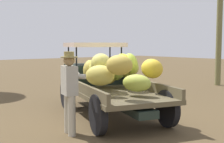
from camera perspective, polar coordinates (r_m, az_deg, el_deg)
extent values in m
plane|color=brown|center=(7.69, -1.02, -8.39)|extent=(60.00, 60.00, 0.00)
cube|color=black|center=(7.55, -0.28, -5.10)|extent=(3.95, 1.60, 0.16)
cylinder|color=black|center=(8.69, -8.74, -4.14)|extent=(0.82, 0.37, 0.82)
cylinder|color=black|center=(9.18, 1.06, -3.59)|extent=(0.82, 0.37, 0.82)
cylinder|color=black|center=(6.05, -2.69, -8.15)|extent=(0.82, 0.37, 0.82)
cylinder|color=black|center=(6.73, 10.40, -6.87)|extent=(0.82, 0.37, 0.82)
cube|color=brown|center=(7.11, 1.05, -4.26)|extent=(3.37, 2.53, 0.10)
cube|color=brown|center=(6.82, -5.17, -3.32)|extent=(2.89, 0.96, 0.22)
cube|color=brown|center=(7.43, 6.76, -2.64)|extent=(2.89, 0.96, 0.22)
cube|color=black|center=(8.64, -3.31, -0.43)|extent=(1.50, 1.78, 0.55)
cube|color=black|center=(9.50, -5.03, -0.27)|extent=(0.98, 1.22, 0.44)
cylinder|color=black|center=(8.85, -8.21, 3.23)|extent=(0.04, 0.04, 0.55)
cylinder|color=black|center=(9.24, -0.39, 3.36)|extent=(0.04, 0.04, 0.55)
cylinder|color=black|center=(8.00, -6.73, 3.05)|extent=(0.04, 0.04, 0.55)
cylinder|color=black|center=(8.43, 1.79, 3.19)|extent=(0.04, 0.04, 0.55)
cube|color=#C9AE9B|center=(8.60, -3.34, 5.05)|extent=(1.61, 1.81, 0.12)
ellipsoid|color=gold|center=(7.56, -4.19, 0.22)|extent=(0.56, 0.56, 0.52)
ellipsoid|color=yellow|center=(6.88, 7.56, 0.54)|extent=(0.59, 0.54, 0.52)
ellipsoid|color=gold|center=(7.79, 2.71, 0.71)|extent=(0.87, 0.83, 0.63)
ellipsoid|color=yellow|center=(7.29, 1.88, 1.63)|extent=(0.78, 0.74, 0.53)
ellipsoid|color=gold|center=(6.05, 1.38, 1.21)|extent=(0.67, 0.55, 0.42)
ellipsoid|color=gold|center=(7.14, -1.43, 0.26)|extent=(0.72, 0.73, 0.54)
ellipsoid|color=#97B241|center=(7.67, 0.89, 0.00)|extent=(0.78, 0.69, 0.48)
ellipsoid|color=#C2BA53|center=(6.99, -2.13, 1.58)|extent=(0.49, 0.57, 0.54)
ellipsoid|color=#B1BF46|center=(6.48, 4.68, -2.18)|extent=(0.76, 0.62, 0.43)
ellipsoid|color=gold|center=(7.24, -2.66, 0.51)|extent=(0.73, 0.76, 0.50)
ellipsoid|color=#B0CC3B|center=(7.34, 3.56, 1.51)|extent=(0.64, 0.66, 0.57)
ellipsoid|color=gold|center=(6.47, -2.31, -0.74)|extent=(0.82, 0.75, 0.55)
ellipsoid|color=#8FBB3F|center=(7.73, -3.79, 0.50)|extent=(0.62, 0.36, 0.45)
ellipsoid|color=gold|center=(7.75, -0.84, -0.99)|extent=(0.64, 0.62, 0.48)
ellipsoid|color=#B9D03F|center=(8.34, 1.79, 0.62)|extent=(0.70, 0.70, 0.54)
cylinder|color=#B9B29C|center=(6.27, -8.33, -7.80)|extent=(0.15, 0.15, 0.80)
cylinder|color=#B9B29C|center=(6.03, -7.61, -8.32)|extent=(0.15, 0.15, 0.80)
cube|color=#B0AC9D|center=(6.03, -8.06, -1.69)|extent=(0.45, 0.33, 0.57)
cylinder|color=#B0AC9D|center=(6.14, -7.45, -0.74)|extent=(0.26, 0.41, 0.10)
cylinder|color=#B0AC9D|center=(5.95, -6.87, -0.92)|extent=(0.38, 0.32, 0.10)
sphere|color=#9C7B4D|center=(6.00, -8.11, 2.09)|extent=(0.22, 0.22, 0.22)
cylinder|color=olive|center=(5.99, -8.11, 2.72)|extent=(0.34, 0.34, 0.02)
cylinder|color=olive|center=(5.99, -8.12, 3.29)|extent=(0.20, 0.20, 0.10)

